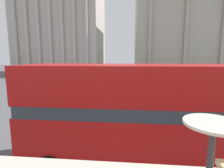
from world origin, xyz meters
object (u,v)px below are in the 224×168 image
traffic_light_near (128,87)px  pedestrian_blue (146,92)px  car_maroon (60,93)px  traffic_light_mid (96,79)px  pedestrian_red (187,88)px  cafe_dining_table (212,140)px  plaza_building_left (62,32)px  plaza_building_right (195,31)px  double_decker_bus (149,112)px

traffic_light_near → pedestrian_blue: (1.81, 6.27, -1.49)m
car_maroon → traffic_light_mid: bearing=-129.1°
traffic_light_mid → pedestrian_red: traffic_light_mid is taller
cafe_dining_table → traffic_light_near: (-0.92, 9.41, -1.05)m
plaza_building_left → pedestrian_red: plaza_building_left is taller
traffic_light_mid → pedestrian_red: size_ratio=1.94×
plaza_building_left → pedestrian_blue: (20.92, -32.93, -10.83)m
traffic_light_near → car_maroon: bearing=138.2°
plaza_building_left → plaza_building_right: size_ratio=0.72×
traffic_light_mid → pedestrian_blue: bearing=-8.2°
traffic_light_mid → pedestrian_red: (10.22, 2.29, -1.21)m
double_decker_bus → cafe_dining_table: bearing=-89.5°
double_decker_bus → plaza_building_right: bearing=68.9°
cafe_dining_table → pedestrian_blue: (0.89, 15.68, -2.55)m
traffic_light_mid → plaza_building_left: bearing=116.0°
double_decker_bus → plaza_building_right: size_ratio=0.30×
car_maroon → plaza_building_right: bearing=-84.9°
plaza_building_right → traffic_light_near: plaza_building_right is taller
plaza_building_left → traffic_light_mid: (15.69, -32.17, -9.70)m
plaza_building_left → pedestrian_blue: plaza_building_left is taller
car_maroon → cafe_dining_table: bearing=158.5°
plaza_building_left → cafe_dining_table: bearing=-67.6°
cafe_dining_table → car_maroon: size_ratio=0.17×
double_decker_bus → pedestrian_red: bearing=66.5°
traffic_light_mid → pedestrian_blue: traffic_light_mid is taller
cafe_dining_table → car_maroon: cafe_dining_table is taller
car_maroon → pedestrian_red: 14.28m
plaza_building_right → car_maroon: bearing=-126.3°
pedestrian_blue → double_decker_bus: bearing=-123.1°
double_decker_bus → traffic_light_mid: size_ratio=3.01×
car_maroon → pedestrian_blue: pedestrian_blue is taller
plaza_building_left → traffic_light_near: 44.60m
double_decker_bus → pedestrian_blue: double_decker_bus is taller
traffic_light_mid → car_maroon: traffic_light_mid is taller
traffic_light_near → traffic_light_mid: traffic_light_near is taller
double_decker_bus → pedestrian_blue: 10.78m
pedestrian_blue → cafe_dining_table: bearing=-121.3°
pedestrian_blue → plaza_building_left: bearing=94.4°
double_decker_bus → car_maroon: bearing=126.5°
pedestrian_red → traffic_light_near: bearing=-53.0°
plaza_building_right → pedestrian_blue: 40.09m
plaza_building_left → car_maroon: bearing=-70.0°
plaza_building_right → double_decker_bus: bearing=-111.0°
plaza_building_left → traffic_light_near: size_ratio=6.08×
double_decker_bus → cafe_dining_table: double_decker_bus is taller
plaza_building_right → pedestrian_red: bearing=-110.0°
pedestrian_blue → traffic_light_mid: bearing=143.8°
pedestrian_red → plaza_building_left: bearing=-155.9°
car_maroon → pedestrian_red: bearing=-126.8°
cafe_dining_table → plaza_building_right: 54.10m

